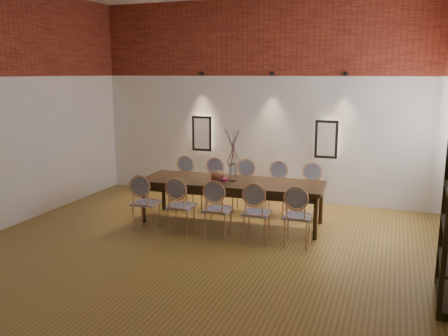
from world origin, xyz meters
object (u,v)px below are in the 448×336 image
(chair_near_a, at_px, (146,203))
(chair_near_b, at_px, (181,206))
(chair_far_c, at_px, (243,187))
(dining_table, at_px, (232,202))
(chair_near_d, at_px, (257,212))
(chair_far_d, at_px, (276,189))
(chair_far_e, at_px, (310,191))
(chair_far_b, at_px, (212,184))
(bowl, at_px, (218,175))
(chair_near_c, at_px, (218,209))
(vase, at_px, (233,172))
(chair_near_e, at_px, (297,216))
(chair_far_a, at_px, (182,182))
(book, at_px, (220,179))

(chair_near_a, height_order, chair_near_b, same)
(chair_far_c, bearing_deg, dining_table, 90.00)
(dining_table, distance_m, chair_near_d, 1.00)
(chair_far_d, distance_m, chair_far_e, 0.62)
(chair_near_d, distance_m, chair_far_b, 1.99)
(chair_far_b, relative_size, chair_far_d, 1.00)
(chair_near_a, relative_size, chair_near_b, 1.00)
(bowl, bearing_deg, dining_table, 14.60)
(chair_near_a, xyz_separation_m, chair_near_c, (1.24, 0.06, 0.00))
(vase, bearing_deg, chair_near_c, -88.12)
(chair_near_d, xyz_separation_m, chair_near_e, (0.62, 0.03, 0.00))
(chair_far_e, bearing_deg, dining_table, 32.09)
(chair_near_e, height_order, vase, vase)
(dining_table, distance_m, chair_far_e, 1.47)
(chair_near_b, distance_m, chair_near_c, 0.62)
(chair_far_a, xyz_separation_m, vase, (1.29, -0.72, 0.43))
(chair_near_c, relative_size, chair_near_d, 1.00)
(bowl, bearing_deg, chair_near_a, -141.19)
(chair_near_e, bearing_deg, bowl, 153.80)
(chair_near_e, bearing_deg, chair_near_c, -180.00)
(chair_far_d, height_order, bowl, chair_far_d)
(chair_near_c, distance_m, book, 0.87)
(chair_near_b, xyz_separation_m, vase, (0.60, 0.81, 0.43))
(chair_far_c, relative_size, book, 3.62)
(chair_near_b, distance_m, chair_far_b, 1.56)
(chair_far_d, bearing_deg, chair_far_a, 0.00)
(chair_near_b, bearing_deg, book, 63.37)
(chair_near_e, distance_m, vase, 1.52)
(dining_table, bearing_deg, chair_far_c, 90.00)
(chair_far_c, bearing_deg, chair_far_d, -180.00)
(dining_table, xyz_separation_m, chair_near_d, (0.66, -0.75, 0.09))
(chair_far_d, relative_size, chair_far_e, 1.00)
(chair_near_a, bearing_deg, chair_far_e, 32.09)
(chair_near_d, height_order, chair_far_b, same)
(chair_near_c, xyz_separation_m, book, (-0.26, 0.78, 0.30))
(chair_far_a, relative_size, chair_far_b, 1.00)
(chair_far_c, distance_m, chair_far_e, 1.24)
(chair_far_e, height_order, bowl, chair_far_e)
(chair_near_a, relative_size, chair_far_a, 1.00)
(dining_table, bearing_deg, chair_near_e, -32.09)
(chair_near_e, height_order, chair_far_d, same)
(bowl, bearing_deg, book, 79.42)
(chair_far_c, xyz_separation_m, vase, (0.05, -0.78, 0.43))
(chair_far_b, bearing_deg, chair_far_c, -180.00)
(book, bearing_deg, chair_far_b, 120.15)
(chair_near_d, bearing_deg, book, 136.90)
(book, bearing_deg, chair_near_d, -40.30)
(chair_near_c, distance_m, vase, 0.89)
(chair_near_c, height_order, chair_far_c, same)
(chair_near_a, distance_m, chair_far_d, 2.43)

